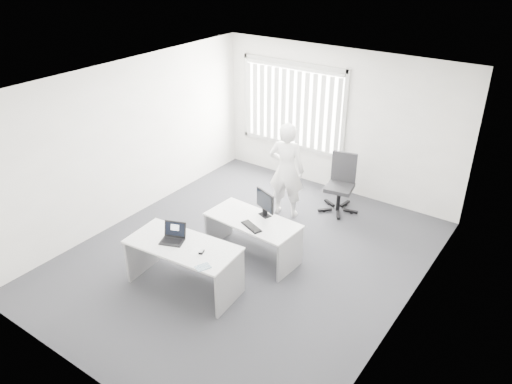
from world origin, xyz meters
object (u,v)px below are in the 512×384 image
Objects in this scene: person at (286,170)px; office_chair at (340,193)px; desk_far at (253,230)px; monitor at (265,204)px; desk_near at (183,256)px; laptop at (171,235)px.

office_chair is at bearing -151.00° from person.
desk_far is at bearing -112.52° from office_chair.
monitor is at bearing 71.36° from desk_far.
desk_near is 2.68m from person.
monitor is (0.08, 0.21, 0.40)m from desk_far.
office_chair is at bearing 52.92° from laptop.
laptop is at bearing -170.09° from desk_near.
desk_near is 1.26m from desk_far.
laptop is (-0.21, -2.70, -0.02)m from person.
monitor is (0.44, 1.42, 0.36)m from desk_near.
desk_near is at bearing -86.78° from monitor.
office_chair reaches higher than desk_near.
laptop is 1.58m from monitor.
office_chair is at bearing 81.64° from desk_far.
desk_near is 5.17× the size of laptop.
desk_near is 3.95× the size of monitor.
desk_near is at bearing -6.59° from laptop.
person is at bearing 63.99° from laptop.
desk_far is 0.46m from monitor.
office_chair is 2.58× the size of monitor.
desk_near is at bearing -114.23° from office_chair.
desk_near is 0.37m from laptop.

